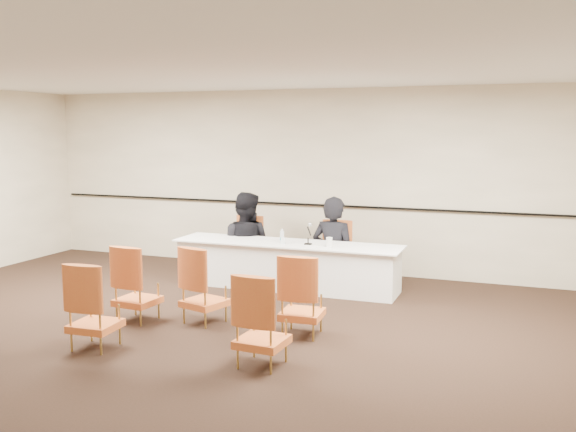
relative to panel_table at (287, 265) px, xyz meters
The scene contains 19 objects.
floor 2.65m from the panel_table, 92.06° to the right, with size 10.00×10.00×0.00m, color black.
ceiling 3.74m from the panel_table, 92.06° to the right, with size 10.00×10.00×0.00m, color silver.
wall_back 1.80m from the panel_table, 93.93° to the left, with size 10.00×0.04×3.00m, color #B7AA8F.
wall_rail 1.54m from the panel_table, 94.05° to the left, with size 9.80×0.04×0.03m, color black.
panel_table is the anchor object (origin of this frame).
panelist_main 0.77m from the panel_table, 43.56° to the left, with size 0.70×0.46×1.92m, color black.
panelist_main_chair 0.78m from the panel_table, 43.56° to the left, with size 0.50×0.50×0.95m, color #BC4621, non-canonical shape.
panelist_second 1.06m from the panel_table, 150.91° to the left, with size 0.89×0.70×1.84m, color black.
panelist_second_chair 1.06m from the panel_table, 150.91° to the left, with size 0.50×0.50×0.95m, color #BC4621, non-canonical shape.
papers 0.59m from the panel_table, ahead, with size 0.30×0.22×0.00m, color white.
microphone 0.61m from the panel_table, ahead, with size 0.11×0.22×0.31m, color black, non-canonical shape.
water_bottle 0.45m from the panel_table, 158.27° to the right, with size 0.06×0.06×0.20m, color #187B85, non-canonical shape.
drinking_glass 0.41m from the panel_table, 93.37° to the right, with size 0.06×0.06×0.10m, color white.
coffee_cup 0.82m from the panel_table, 10.39° to the right, with size 0.09×0.09×0.14m, color white.
aud_chair_front_left 2.47m from the panel_table, 116.82° to the right, with size 0.50×0.50×0.95m, color #BC4621, non-canonical shape.
aud_chair_front_mid 2.01m from the panel_table, 98.60° to the right, with size 0.50×0.50×0.95m, color #BC4621, non-canonical shape.
aud_chair_front_right 2.23m from the panel_table, 64.27° to the right, with size 0.50×0.50×0.95m, color #BC4621, non-canonical shape.
aud_chair_back_left 3.36m from the panel_table, 106.51° to the right, with size 0.50×0.50×0.95m, color #BC4621, non-canonical shape.
aud_chair_back_right 3.19m from the panel_table, 73.14° to the right, with size 0.50×0.50×0.95m, color #BC4621, non-canonical shape.
Camera 1 is at (3.48, -6.06, 2.33)m, focal length 40.00 mm.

